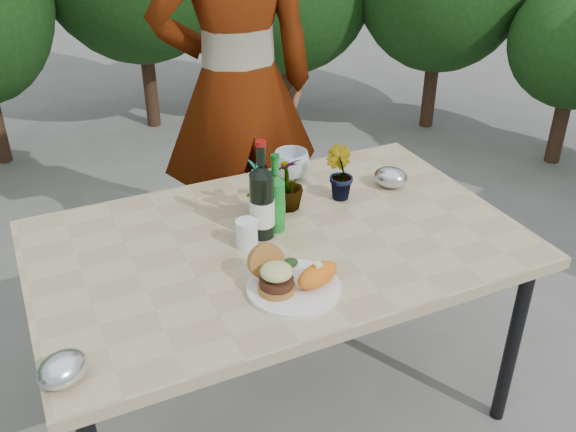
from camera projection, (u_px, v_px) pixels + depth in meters
name	position (u px, v px, depth m)	size (l,w,h in m)	color
ground	(279.00, 400.00, 2.51)	(80.00, 80.00, 0.00)	#61615C
patio_table	(278.00, 253.00, 2.16)	(1.60, 1.00, 0.75)	tan
shrub_hedge	(123.00, 12.00, 3.20)	(6.86, 5.20, 2.34)	#382316
dinner_plate	(294.00, 288.00, 1.89)	(0.28, 0.28, 0.01)	white
burger_stack	(274.00, 274.00, 1.85)	(0.11, 0.16, 0.11)	#B7722D
sweet_potato	(318.00, 275.00, 1.88)	(0.15, 0.08, 0.06)	orange
grilled_veg	(286.00, 264.00, 1.95)	(0.08, 0.05, 0.03)	olive
wine_bottle	(262.00, 202.00, 2.09)	(0.08, 0.08, 0.34)	black
sparkling_water	(275.00, 203.00, 2.14)	(0.07, 0.07, 0.28)	#167C25
plastic_cup	(247.00, 234.00, 2.07)	(0.07, 0.07, 0.10)	white
seedling_left	(259.00, 187.00, 2.23)	(0.11, 0.07, 0.21)	#1E541C
seedling_mid	(339.00, 173.00, 2.33)	(0.11, 0.09, 0.20)	#22571E
seedling_right	(288.00, 183.00, 2.26)	(0.11, 0.11, 0.20)	#25581E
blue_bowl	(291.00, 165.00, 2.50)	(0.14, 0.14, 0.11)	silver
foil_packet_left	(63.00, 369.00, 1.55)	(0.13, 0.11, 0.08)	silver
foil_packet_right	(391.00, 177.00, 2.44)	(0.13, 0.11, 0.08)	silver
person	(237.00, 88.00, 2.73)	(0.72, 0.47, 1.97)	#8B5645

